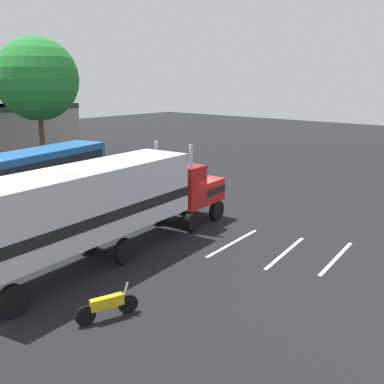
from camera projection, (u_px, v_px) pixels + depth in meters
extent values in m
plane|color=black|center=(199.00, 220.00, 24.29)|extent=(120.00, 120.00, 0.00)
cube|color=silver|center=(233.00, 243.00, 20.83)|extent=(4.40, 0.46, 0.01)
cube|color=silver|center=(285.00, 252.00, 19.67)|extent=(4.38, 0.72, 0.01)
cube|color=silver|center=(337.00, 258.00, 19.07)|extent=(4.39, 0.61, 0.01)
cube|color=#B21919|center=(197.00, 188.00, 24.24)|extent=(2.04, 2.66, 1.20)
cube|color=#B21919|center=(180.00, 185.00, 22.85)|extent=(1.64, 2.63, 2.20)
cube|color=silver|center=(206.00, 185.00, 24.98)|extent=(0.29, 2.10, 1.08)
cube|color=black|center=(197.00, 187.00, 24.22)|extent=(2.04, 2.70, 0.36)
cylinder|color=silver|center=(157.00, 173.00, 22.88)|extent=(0.18, 0.18, 3.40)
cylinder|color=silver|center=(191.00, 179.00, 21.65)|extent=(0.18, 0.18, 3.40)
cube|color=silver|center=(86.00, 202.00, 17.68)|extent=(10.70, 3.62, 2.80)
cube|color=black|center=(87.00, 212.00, 17.79)|extent=(10.71, 3.66, 0.44)
cylinder|color=silver|center=(166.00, 202.00, 24.22)|extent=(1.36, 0.76, 0.64)
cylinder|color=black|center=(184.00, 204.00, 25.38)|extent=(1.12, 0.41, 1.10)
cylinder|color=black|center=(217.00, 210.00, 24.15)|extent=(1.12, 0.41, 1.10)
cylinder|color=black|center=(159.00, 214.00, 23.56)|extent=(1.12, 0.41, 1.10)
cylinder|color=black|center=(193.00, 221.00, 22.33)|extent=(1.12, 0.41, 1.10)
cylinder|color=black|center=(89.00, 240.00, 19.64)|extent=(1.12, 0.41, 1.10)
cylinder|color=black|center=(125.00, 251.00, 18.41)|extent=(1.12, 0.41, 1.10)
cylinder|color=black|center=(13.00, 301.00, 14.25)|extent=(1.12, 0.41, 1.10)
cylinder|color=black|center=(114.00, 222.00, 22.53)|extent=(0.18, 0.18, 0.82)
cylinder|color=black|center=(112.00, 223.00, 22.45)|extent=(0.18, 0.18, 0.82)
cylinder|color=#A5728C|center=(112.00, 210.00, 22.32)|extent=(0.34, 0.34, 0.58)
sphere|color=tan|center=(112.00, 202.00, 22.22)|extent=(0.23, 0.23, 0.23)
cube|color=black|center=(111.00, 208.00, 22.47)|extent=(0.29, 0.22, 0.36)
cube|color=#1E5999|center=(30.00, 176.00, 26.20)|extent=(11.29, 4.97, 2.90)
cube|color=black|center=(30.00, 167.00, 26.05)|extent=(10.66, 4.86, 0.90)
cylinder|color=black|center=(67.00, 184.00, 30.58)|extent=(1.04, 0.50, 1.00)
cylinder|color=black|center=(92.00, 187.00, 29.56)|extent=(1.04, 0.50, 1.00)
cylinder|color=black|center=(128.00, 304.00, 14.49)|extent=(0.66, 0.31, 0.66)
cylinder|color=black|center=(85.00, 316.00, 13.77)|extent=(0.66, 0.31, 0.66)
cube|color=gold|center=(107.00, 302.00, 14.06)|extent=(1.12, 0.58, 0.36)
cylinder|color=silver|center=(125.00, 293.00, 14.33)|extent=(0.29, 0.16, 0.69)
cylinder|color=brown|center=(42.00, 139.00, 37.61)|extent=(0.44, 0.44, 5.20)
sphere|color=#247D2F|center=(37.00, 79.00, 36.37)|extent=(6.89, 6.89, 6.89)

